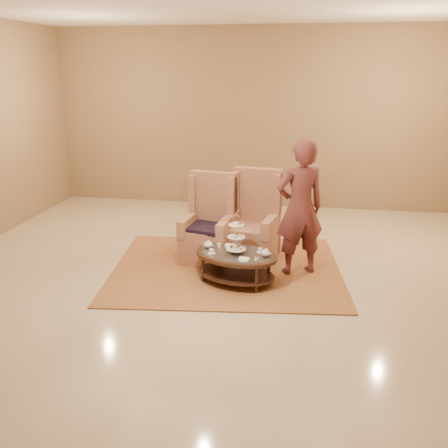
% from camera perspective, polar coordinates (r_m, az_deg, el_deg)
% --- Properties ---
extents(ground, '(8.00, 8.00, 0.00)m').
position_cam_1_polar(ground, '(6.64, -0.71, -6.68)').
color(ground, tan).
rests_on(ground, ground).
extents(ceiling, '(8.00, 8.00, 0.02)m').
position_cam_1_polar(ceiling, '(6.64, -0.71, -6.68)').
color(ceiling, silver).
rests_on(ceiling, ground).
extents(wall_back, '(8.00, 0.04, 3.50)m').
position_cam_1_polar(wall_back, '(10.07, 3.40, 11.90)').
color(wall_back, '#896B4A').
rests_on(wall_back, ground).
extents(rug, '(3.43, 2.96, 0.02)m').
position_cam_1_polar(rug, '(7.06, 0.29, -5.10)').
color(rug, '#A26E39').
rests_on(rug, ground).
extents(tea_table, '(1.29, 1.07, 0.93)m').
position_cam_1_polar(tea_table, '(6.52, 1.39, -3.94)').
color(tea_table, black).
rests_on(tea_table, ground).
extents(armchair_left, '(0.77, 0.79, 1.27)m').
position_cam_1_polar(armchair_left, '(7.30, -1.68, -0.81)').
color(armchair_left, '#9F654B').
rests_on(armchair_left, ground).
extents(armchair_right, '(0.82, 0.84, 1.31)m').
position_cam_1_polar(armchair_right, '(7.38, 3.38, -0.55)').
color(armchair_right, '#9F654B').
rests_on(armchair_right, ground).
extents(person, '(0.80, 0.69, 1.86)m').
position_cam_1_polar(person, '(6.71, 8.67, 1.80)').
color(person, '#572525').
rests_on(person, ground).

